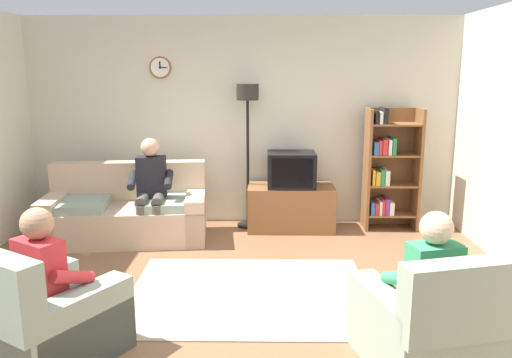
# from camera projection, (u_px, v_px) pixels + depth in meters

# --- Properties ---
(ground_plane) EXTENTS (12.00, 12.00, 0.00)m
(ground_plane) POSITION_uv_depth(u_px,v_px,m) (231.00, 308.00, 4.40)
(ground_plane) COLOR brown
(back_wall_assembly) EXTENTS (6.20, 0.17, 2.70)m
(back_wall_assembly) POSITION_uv_depth(u_px,v_px,m) (242.00, 121.00, 6.72)
(back_wall_assembly) COLOR beige
(back_wall_assembly) RESTS_ON ground_plane
(couch) EXTENTS (1.97, 1.05, 0.90)m
(couch) POSITION_uv_depth(u_px,v_px,m) (126.00, 214.00, 6.14)
(couch) COLOR tan
(couch) RESTS_ON ground_plane
(tv_stand) EXTENTS (1.10, 0.56, 0.57)m
(tv_stand) POSITION_uv_depth(u_px,v_px,m) (291.00, 207.00, 6.53)
(tv_stand) COLOR brown
(tv_stand) RESTS_ON ground_plane
(tv) EXTENTS (0.60, 0.49, 0.44)m
(tv) POSITION_uv_depth(u_px,v_px,m) (291.00, 169.00, 6.40)
(tv) COLOR black
(tv) RESTS_ON tv_stand
(bookshelf) EXTENTS (0.68, 0.36, 1.57)m
(bookshelf) POSITION_uv_depth(u_px,v_px,m) (388.00, 169.00, 6.48)
(bookshelf) COLOR brown
(bookshelf) RESTS_ON ground_plane
(floor_lamp) EXTENTS (0.28, 0.28, 1.85)m
(floor_lamp) POSITION_uv_depth(u_px,v_px,m) (248.00, 116.00, 6.39)
(floor_lamp) COLOR black
(floor_lamp) RESTS_ON ground_plane
(armchair_near_window) EXTENTS (1.14, 1.17, 0.90)m
(armchair_near_window) POSITION_uv_depth(u_px,v_px,m) (46.00, 322.00, 3.56)
(armchair_near_window) COLOR gray
(armchair_near_window) RESTS_ON ground_plane
(armchair_near_bookshelf) EXTENTS (0.99, 1.05, 0.90)m
(armchair_near_bookshelf) POSITION_uv_depth(u_px,v_px,m) (429.00, 329.00, 3.46)
(armchair_near_bookshelf) COLOR gray
(armchair_near_bookshelf) RESTS_ON ground_plane
(area_rug) EXTENTS (2.20, 1.70, 0.01)m
(area_rug) POSITION_uv_depth(u_px,v_px,m) (250.00, 293.00, 4.67)
(area_rug) COLOR gray
(area_rug) RESTS_ON ground_plane
(person_on_couch) EXTENTS (0.54, 0.56, 1.24)m
(person_on_couch) POSITION_uv_depth(u_px,v_px,m) (151.00, 185.00, 5.95)
(person_on_couch) COLOR black
(person_on_couch) RESTS_ON ground_plane
(person_in_left_armchair) EXTENTS (0.61, 0.64, 1.12)m
(person_in_left_armchair) POSITION_uv_depth(u_px,v_px,m) (53.00, 276.00, 3.56)
(person_in_left_armchair) COLOR red
(person_in_left_armchair) RESTS_ON ground_plane
(person_in_right_armchair) EXTENTS (0.57, 0.60, 1.12)m
(person_in_right_armchair) POSITION_uv_depth(u_px,v_px,m) (425.00, 280.00, 3.48)
(person_in_right_armchair) COLOR #338C59
(person_in_right_armchair) RESTS_ON ground_plane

